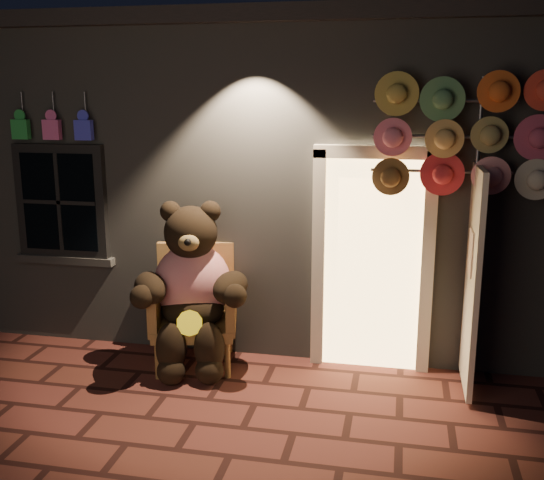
# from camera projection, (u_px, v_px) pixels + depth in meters

# --- Properties ---
(ground) EXTENTS (60.00, 60.00, 0.00)m
(ground) POSITION_uv_depth(u_px,v_px,m) (194.00, 423.00, 5.26)
(ground) COLOR #582721
(ground) RESTS_ON ground
(shop_building) EXTENTS (7.30, 5.95, 3.51)m
(shop_building) POSITION_uv_depth(u_px,v_px,m) (284.00, 162.00, 8.67)
(shop_building) COLOR slate
(shop_building) RESTS_ON ground
(wicker_armchair) EXTENTS (0.95, 0.90, 1.18)m
(wicker_armchair) POSITION_uv_depth(u_px,v_px,m) (195.00, 305.00, 6.36)
(wicker_armchair) COLOR olive
(wicker_armchair) RESTS_ON ground
(teddy_bear) EXTENTS (1.18, 1.04, 1.67)m
(teddy_bear) POSITION_uv_depth(u_px,v_px,m) (192.00, 288.00, 6.16)
(teddy_bear) COLOR red
(teddy_bear) RESTS_ON ground
(hat_rack) EXTENTS (1.61, 0.22, 2.83)m
(hat_rack) POSITION_uv_depth(u_px,v_px,m) (465.00, 140.00, 5.55)
(hat_rack) COLOR #59595E
(hat_rack) RESTS_ON ground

